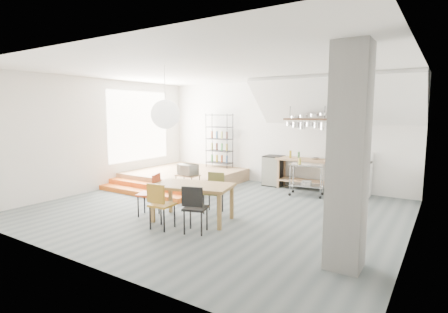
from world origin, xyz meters
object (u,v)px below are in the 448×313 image
Objects in this scene: dining_table at (193,188)px; mini_fridge at (273,171)px; stove at (358,178)px; rolling_cart at (307,175)px.

mini_fridge is (-0.09, 4.13, -0.22)m from dining_table.
mini_fridge is at bearing 178.99° from stove.
rolling_cart is at bearing -29.58° from mini_fridge.
rolling_cart is at bearing -149.30° from stove.
stove is 1.27× the size of mini_fridge.
mini_fridge is at bearing 77.60° from dining_table.
mini_fridge reaches higher than rolling_cart.
dining_table is 4.14m from mini_fridge.
mini_fridge is at bearing 140.74° from rolling_cart.
rolling_cart is (1.23, 3.39, -0.12)m from dining_table.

